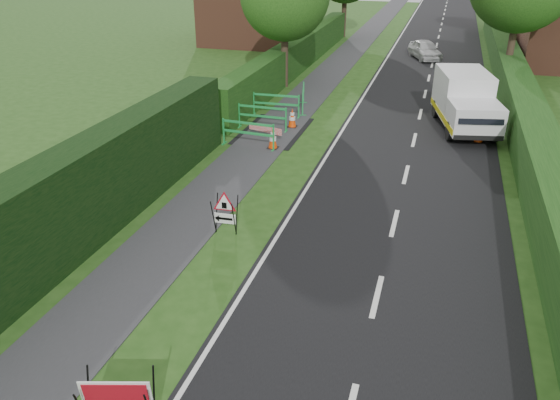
# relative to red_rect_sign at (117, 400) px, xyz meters

# --- Properties ---
(ground) EXTENTS (120.00, 120.00, 0.00)m
(ground) POSITION_rel_red_rect_sign_xyz_m (0.98, 3.64, -0.54)
(ground) COLOR #224714
(ground) RESTS_ON ground
(road_surface) EXTENTS (6.00, 90.00, 0.02)m
(road_surface) POSITION_rel_red_rect_sign_xyz_m (3.48, 38.64, -0.53)
(road_surface) COLOR black
(road_surface) RESTS_ON ground
(footpath) EXTENTS (2.00, 90.00, 0.02)m
(footpath) POSITION_rel_red_rect_sign_xyz_m (-2.02, 38.64, -0.53)
(footpath) COLOR #2D2D30
(footpath) RESTS_ON ground
(hedge_west_near) EXTENTS (1.10, 18.00, 2.50)m
(hedge_west_near) POSITION_rel_red_rect_sign_xyz_m (-4.02, 3.64, -0.54)
(hedge_west_near) COLOR black
(hedge_west_near) RESTS_ON ground
(hedge_west_far) EXTENTS (1.00, 24.00, 1.80)m
(hedge_west_far) POSITION_rel_red_rect_sign_xyz_m (-4.02, 25.64, -0.54)
(hedge_west_far) COLOR #14380F
(hedge_west_far) RESTS_ON ground
(hedge_east) EXTENTS (1.20, 50.00, 1.50)m
(hedge_east) POSITION_rel_red_rect_sign_xyz_m (7.48, 19.64, -0.54)
(hedge_east) COLOR #14380F
(hedge_east) RESTS_ON ground
(house_west) EXTENTS (7.50, 7.40, 7.88)m
(house_west) POSITION_rel_red_rect_sign_xyz_m (-9.02, 33.64, 2.36)
(house_west) COLOR brown
(house_west) RESTS_ON ground
(red_rect_sign) EXTENTS (1.23, 0.94, 0.93)m
(red_rect_sign) POSITION_rel_red_rect_sign_xyz_m (0.00, 0.00, 0.00)
(red_rect_sign) COLOR black
(red_rect_sign) RESTS_ON ground
(triangle_sign) EXTENTS (0.75, 0.75, 1.03)m
(triangle_sign) POSITION_rel_red_rect_sign_xyz_m (-0.75, 6.26, 0.18)
(triangle_sign) COLOR black
(triangle_sign) RESTS_ON ground
(works_van) EXTENTS (2.81, 5.01, 2.16)m
(works_van) POSITION_rel_red_rect_sign_xyz_m (5.20, 17.29, 0.61)
(works_van) COLOR silver
(works_van) RESTS_ON ground
(traffic_cone_0) EXTENTS (0.38, 0.38, 0.79)m
(traffic_cone_0) POSITION_rel_red_rect_sign_xyz_m (5.82, 15.61, -0.14)
(traffic_cone_0) COLOR black
(traffic_cone_0) RESTS_ON ground
(traffic_cone_1) EXTENTS (0.38, 0.38, 0.79)m
(traffic_cone_1) POSITION_rel_red_rect_sign_xyz_m (6.28, 17.42, -0.14)
(traffic_cone_1) COLOR black
(traffic_cone_1) RESTS_ON ground
(traffic_cone_2) EXTENTS (0.38, 0.38, 0.79)m
(traffic_cone_2) POSITION_rel_red_rect_sign_xyz_m (6.43, 19.86, -0.14)
(traffic_cone_2) COLOR black
(traffic_cone_2) RESTS_ON ground
(traffic_cone_3) EXTENTS (0.38, 0.38, 0.79)m
(traffic_cone_3) POSITION_rel_red_rect_sign_xyz_m (-1.45, 12.73, -0.14)
(traffic_cone_3) COLOR black
(traffic_cone_3) RESTS_ON ground
(traffic_cone_4) EXTENTS (0.38, 0.38, 0.79)m
(traffic_cone_4) POSITION_rel_red_rect_sign_xyz_m (-1.44, 15.31, -0.14)
(traffic_cone_4) COLOR black
(traffic_cone_4) RESTS_ON ground
(ped_barrier_0) EXTENTS (2.08, 0.49, 1.00)m
(ped_barrier_0) POSITION_rel_red_rect_sign_xyz_m (-2.36, 12.61, 0.09)
(ped_barrier_0) COLOR green
(ped_barrier_0) RESTS_ON ground
(ped_barrier_1) EXTENTS (2.07, 0.40, 1.00)m
(ped_barrier_1) POSITION_rel_red_rect_sign_xyz_m (-2.51, 14.70, 0.09)
(ped_barrier_1) COLOR green
(ped_barrier_1) RESTS_ON ground
(ped_barrier_2) EXTENTS (2.07, 0.44, 1.00)m
(ped_barrier_2) POSITION_rel_red_rect_sign_xyz_m (-2.51, 16.56, 0.09)
(ped_barrier_2) COLOR green
(ped_barrier_2) RESTS_ON ground
(ped_barrier_3) EXTENTS (0.82, 2.08, 1.00)m
(ped_barrier_3) POSITION_rel_red_rect_sign_xyz_m (-1.66, 17.92, 0.09)
(ped_barrier_3) COLOR green
(ped_barrier_3) RESTS_ON ground
(redwhite_plank) EXTENTS (1.44, 0.49, 0.25)m
(redwhite_plank) POSITION_rel_red_rect_sign_xyz_m (-2.00, 13.50, -0.54)
(redwhite_plank) COLOR red
(redwhite_plank) RESTS_ON ground
(hatchback_car) EXTENTS (2.54, 3.65, 1.15)m
(hatchback_car) POSITION_rel_red_rect_sign_xyz_m (2.91, 30.93, 0.04)
(hatchback_car) COLOR silver
(hatchback_car) RESTS_ON ground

